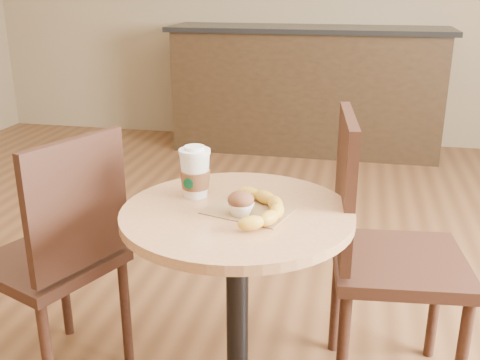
{
  "coord_description": "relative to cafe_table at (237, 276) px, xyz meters",
  "views": [
    {
      "loc": [
        0.45,
        -1.58,
        1.38
      ],
      "look_at": [
        0.12,
        -0.05,
        0.83
      ],
      "focal_mm": 42.0,
      "sensor_mm": 36.0,
      "label": 1
    }
  ],
  "objects": [
    {
      "name": "banana",
      "position": [
        0.07,
        -0.03,
        0.24
      ],
      "size": [
        0.22,
        0.32,
        0.04
      ],
      "primitive_type": null,
      "rotation": [
        0.0,
        0.0,
        0.14
      ],
      "color": "gold",
      "rests_on": "kraft_bag"
    },
    {
      "name": "service_counter",
      "position": [
        -0.12,
        3.27,
        -0.01
      ],
      "size": [
        2.3,
        0.65,
        1.04
      ],
      "color": "black",
      "rests_on": "ground"
    },
    {
      "name": "kraft_bag",
      "position": [
        0.04,
        0.0,
        0.22
      ],
      "size": [
        0.28,
        0.24,
        0.0
      ],
      "primitive_type": "cube",
      "rotation": [
        0.0,
        0.0,
        -0.28
      ],
      "color": "olive",
      "rests_on": "cafe_table"
    },
    {
      "name": "muffin",
      "position": [
        0.02,
        -0.04,
        0.26
      ],
      "size": [
        0.08,
        0.08,
        0.07
      ],
      "color": "white",
      "rests_on": "kraft_bag"
    },
    {
      "name": "chair_right",
      "position": [
        0.43,
        0.26,
        0.02
      ],
      "size": [
        0.48,
        0.48,
        0.99
      ],
      "rotation": [
        0.0,
        0.0,
        1.68
      ],
      "color": "#361D13",
      "rests_on": "ground"
    },
    {
      "name": "coffee_cup",
      "position": [
        -0.15,
        0.08,
        0.29
      ],
      "size": [
        0.1,
        0.1,
        0.16
      ],
      "rotation": [
        0.0,
        0.0,
        -0.17
      ],
      "color": "white",
      "rests_on": "cafe_table"
    },
    {
      "name": "chair_left",
      "position": [
        -0.63,
        0.06,
        -0.02
      ],
      "size": [
        0.53,
        0.53,
        0.93
      ],
      "rotation": [
        0.0,
        0.0,
        -1.96
      ],
      "color": "#361D13",
      "rests_on": "ground"
    },
    {
      "name": "cafe_table",
      "position": [
        0.0,
        0.0,
        0.0
      ],
      "size": [
        0.69,
        0.69,
        0.75
      ],
      "color": "black",
      "rests_on": "ground"
    }
  ]
}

